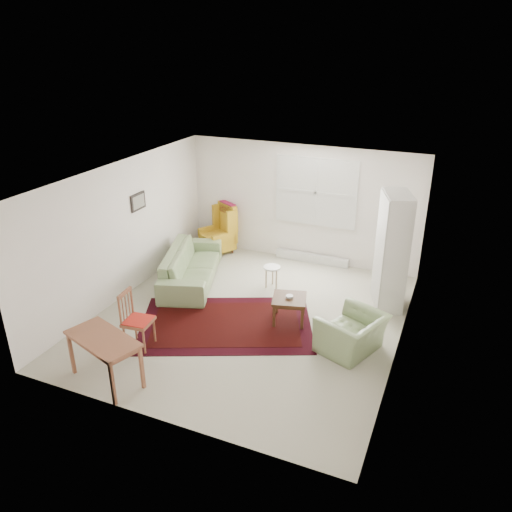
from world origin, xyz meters
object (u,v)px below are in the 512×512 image
at_px(coffee_table, 289,309).
at_px(sofa, 191,260).
at_px(stool, 272,277).
at_px(wingback_chair, 217,229).
at_px(armchair, 352,330).
at_px(desk, 106,359).
at_px(cabinet, 392,251).
at_px(desk_chair, 138,320).

bearing_deg(coffee_table, sofa, 163.07).
bearing_deg(stool, wingback_chair, 147.46).
height_order(armchair, desk, armchair).
xyz_separation_m(armchair, desk, (-2.99, -2.07, -0.01)).
xyz_separation_m(sofa, cabinet, (3.73, 0.57, 0.58)).
bearing_deg(desk, cabinet, 49.35).
relative_size(armchair, wingback_chair, 0.84).
distance_m(armchair, coffee_table, 1.26).
distance_m(sofa, desk_chair, 2.36).
bearing_deg(coffee_table, cabinet, 41.53).
bearing_deg(sofa, coffee_table, -125.79).
xyz_separation_m(coffee_table, stool, (-0.74, 1.07, -0.01)).
bearing_deg(desk_chair, wingback_chair, 2.50).
xyz_separation_m(armchair, cabinet, (0.26, 1.71, 0.68)).
relative_size(stool, cabinet, 0.21).
bearing_deg(desk, armchair, 34.76).
bearing_deg(desk_chair, stool, -29.45).
relative_size(wingback_chair, desk_chair, 1.19).
bearing_deg(sofa, desk_chair, 171.01).
height_order(sofa, stool, sofa).
relative_size(armchair, desk_chair, 1.00).
bearing_deg(sofa, wingback_chair, -11.94).
relative_size(sofa, desk, 2.04).
height_order(coffee_table, desk, desk).
xyz_separation_m(stool, desk_chair, (-1.16, -2.70, 0.25)).
bearing_deg(coffee_table, wingback_chair, 138.66).
xyz_separation_m(sofa, armchair, (3.47, -1.14, -0.09)).
relative_size(armchair, desk, 0.84).
xyz_separation_m(sofa, desk_chair, (0.41, -2.33, 0.01)).
xyz_separation_m(cabinet, desk_chair, (-3.33, -2.90, -0.57)).
height_order(armchair, coffee_table, armchair).
height_order(stool, desk, desk).
bearing_deg(armchair, coffee_table, -89.10).
bearing_deg(sofa, desk, 169.62).
relative_size(sofa, cabinet, 1.09).
bearing_deg(wingback_chair, stool, -2.28).
height_order(armchair, stool, armchair).
distance_m(stool, desk, 3.75).
bearing_deg(armchair, wingback_chair, -104.05).
relative_size(armchair, stool, 2.15).
bearing_deg(cabinet, stool, 165.88).
distance_m(sofa, cabinet, 3.82).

